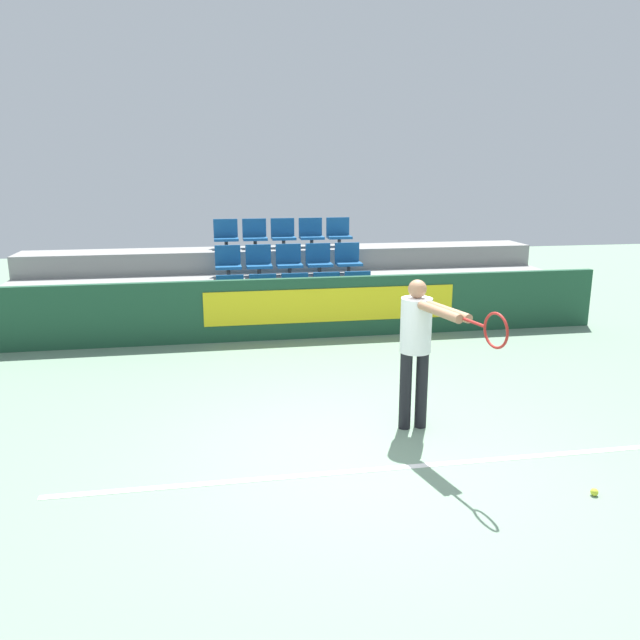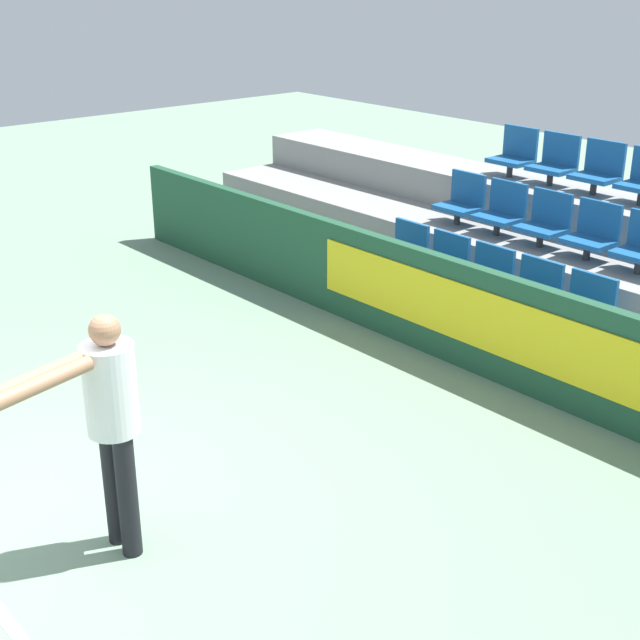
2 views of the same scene
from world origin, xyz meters
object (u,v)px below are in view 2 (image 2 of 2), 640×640
at_px(stadium_chair_6, 502,210).
at_px(stadium_chair_12, 599,170).
at_px(stadium_chair_8, 593,233).
at_px(stadium_chair_4, 586,308).
at_px(stadium_chair_5, 462,200).
at_px(stadium_chair_1, 445,263).
at_px(tennis_player, 103,413).
at_px(stadium_chair_11, 555,161).
at_px(stadium_chair_3, 534,292).
at_px(stadium_chair_10, 515,153).
at_px(stadium_chair_7, 546,221).
at_px(stadium_chair_0, 405,250).
at_px(stadium_chair_2, 487,277).

xyz_separation_m(stadium_chair_6, stadium_chair_12, (0.56, 0.89, 0.40)).
bearing_deg(stadium_chair_8, stadium_chair_6, 180.00).
height_order(stadium_chair_4, stadium_chair_5, stadium_chair_5).
relative_size(stadium_chair_5, stadium_chair_12, 1.00).
height_order(stadium_chair_1, stadium_chair_8, stadium_chair_8).
bearing_deg(stadium_chair_12, tennis_player, -83.77).
bearing_deg(stadium_chair_5, stadium_chair_12, 38.45).
height_order(stadium_chair_6, stadium_chair_11, stadium_chair_11).
distance_m(stadium_chair_3, stadium_chair_8, 0.98).
bearing_deg(stadium_chair_10, stadium_chair_4, -38.45).
distance_m(stadium_chair_4, stadium_chair_8, 1.13).
bearing_deg(stadium_chair_11, stadium_chair_7, -57.80).
height_order(stadium_chair_3, stadium_chair_10, stadium_chair_10).
bearing_deg(stadium_chair_6, stadium_chair_0, -122.20).
bearing_deg(stadium_chair_5, stadium_chair_6, 0.00).
xyz_separation_m(stadium_chair_1, tennis_player, (1.25, -4.53, 0.35)).
height_order(stadium_chair_10, tennis_player, stadium_chair_10).
distance_m(stadium_chair_3, stadium_chair_11, 2.25).
bearing_deg(stadium_chair_10, stadium_chair_2, -57.80).
height_order(stadium_chair_2, stadium_chair_11, stadium_chair_11).
xyz_separation_m(stadium_chair_2, stadium_chair_6, (-0.56, 0.89, 0.40)).
distance_m(stadium_chair_2, stadium_chair_5, 1.49).
distance_m(stadium_chair_11, stadium_chair_12, 0.56).
bearing_deg(stadium_chair_0, stadium_chair_2, 0.00).
relative_size(stadium_chair_3, stadium_chair_7, 1.00).
bearing_deg(stadium_chair_12, stadium_chair_0, -122.20).
bearing_deg(stadium_chair_2, stadium_chair_6, 122.20).
bearing_deg(stadium_chair_7, stadium_chair_0, -141.55).
bearing_deg(stadium_chair_1, stadium_chair_8, 38.45).
distance_m(stadium_chair_0, stadium_chair_4, 2.24).
bearing_deg(stadium_chair_0, stadium_chair_4, 0.00).
xyz_separation_m(stadium_chair_0, stadium_chair_6, (0.56, 0.89, 0.40)).
relative_size(stadium_chair_11, tennis_player, 0.34).
distance_m(stadium_chair_0, stadium_chair_2, 1.12).
xyz_separation_m(stadium_chair_3, stadium_chair_11, (-1.12, 1.78, 0.81)).
height_order(stadium_chair_10, stadium_chair_11, same).
xyz_separation_m(stadium_chair_5, tennis_player, (1.81, -5.42, -0.05)).
height_order(stadium_chair_3, tennis_player, tennis_player).
bearing_deg(stadium_chair_11, tennis_player, -78.80).
xyz_separation_m(stadium_chair_4, stadium_chair_11, (-1.68, 1.78, 0.81)).
bearing_deg(stadium_chair_5, tennis_player, -71.54).
bearing_deg(stadium_chair_10, stadium_chair_6, -57.80).
relative_size(stadium_chair_0, stadium_chair_12, 1.00).
bearing_deg(stadium_chair_4, stadium_chair_1, 180.00).
bearing_deg(stadium_chair_8, stadium_chair_0, -152.11).
height_order(stadium_chair_2, stadium_chair_4, same).
height_order(stadium_chair_11, stadium_chair_12, same).
distance_m(stadium_chair_0, stadium_chair_10, 1.95).
height_order(stadium_chair_0, stadium_chair_5, stadium_chair_5).
relative_size(stadium_chair_8, stadium_chair_10, 1.00).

